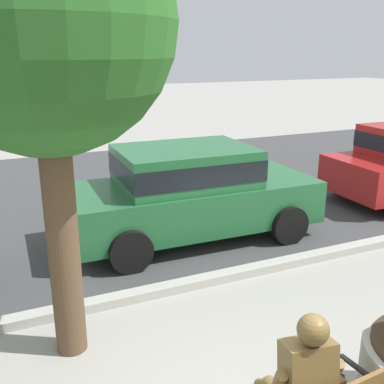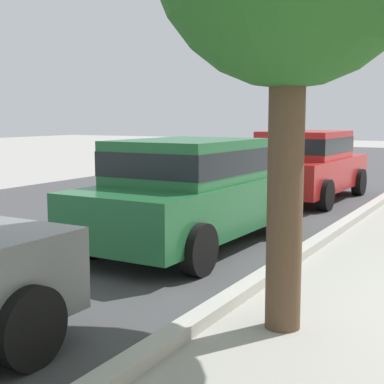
# 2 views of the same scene
# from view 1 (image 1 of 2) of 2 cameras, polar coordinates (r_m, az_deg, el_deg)

# --- Properties ---
(street_surface) EXTENTS (60.00, 9.00, 0.01)m
(street_surface) POSITION_cam_1_polar(r_m,az_deg,el_deg) (10.20, -13.87, -0.61)
(street_surface) COLOR #424244
(street_surface) RESTS_ON ground
(curb_stone) EXTENTS (60.00, 0.20, 0.12)m
(curb_stone) POSITION_cam_1_polar(r_m,az_deg,el_deg) (6.05, -5.47, -12.42)
(curb_stone) COLOR #B2AFA8
(curb_stone) RESTS_ON ground
(street_tree_down_street) EXTENTS (2.36, 2.36, 4.47)m
(street_tree_down_street) POSITION_cam_1_polar(r_m,az_deg,el_deg) (4.37, -18.10, 19.19)
(street_tree_down_street) COLOR brown
(street_tree_down_street) RESTS_ON ground
(parked_car_green) EXTENTS (4.14, 2.00, 1.56)m
(parked_car_green) POSITION_cam_1_polar(r_m,az_deg,el_deg) (7.55, -0.20, 0.27)
(parked_car_green) COLOR #236638
(parked_car_green) RESTS_ON ground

